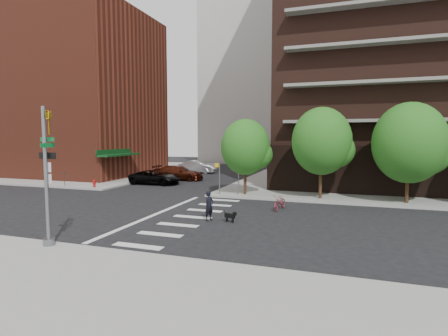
# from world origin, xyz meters

# --- Properties ---
(ground) EXTENTS (120.00, 120.00, 0.00)m
(ground) POSITION_xyz_m (0.00, 0.00, 0.00)
(ground) COLOR black
(ground) RESTS_ON ground
(sidewalk_ne) EXTENTS (39.00, 33.00, 0.15)m
(sidewalk_ne) POSITION_xyz_m (20.50, 23.50, 0.07)
(sidewalk_ne) COLOR gray
(sidewalk_ne) RESTS_ON ground
(sidewalk_nw) EXTENTS (31.00, 33.00, 0.15)m
(sidewalk_nw) POSITION_xyz_m (-24.50, 23.50, 0.07)
(sidewalk_nw) COLOR gray
(sidewalk_nw) RESTS_ON ground
(crosswalk) EXTENTS (3.85, 13.00, 0.01)m
(crosswalk) POSITION_xyz_m (2.21, -0.00, 0.01)
(crosswalk) COLOR silver
(crosswalk) RESTS_ON ground
(midrise_nw) EXTENTS (21.40, 15.50, 20.00)m
(midrise_nw) POSITION_xyz_m (-22.00, 18.00, 10.15)
(midrise_nw) COLOR maroon
(midrise_nw) RESTS_ON sidewalk_nw
(highrise_bg) EXTENTS (18.00, 14.00, 60.00)m
(highrise_bg) POSITION_xyz_m (-5.00, 48.00, 30.00)
(highrise_bg) COLOR beige
(highrise_bg) RESTS_ON ground
(tree_a) EXTENTS (4.00, 4.00, 5.90)m
(tree_a) POSITION_xyz_m (4.00, 8.50, 4.04)
(tree_a) COLOR #301E11
(tree_a) RESTS_ON sidewalk_ne
(tree_b) EXTENTS (4.50, 4.50, 6.65)m
(tree_b) POSITION_xyz_m (10.00, 8.50, 4.54)
(tree_b) COLOR #301E11
(tree_b) RESTS_ON sidewalk_ne
(tree_c) EXTENTS (5.00, 5.00, 6.80)m
(tree_c) POSITION_xyz_m (16.00, 8.50, 4.45)
(tree_c) COLOR #301E11
(tree_c) RESTS_ON sidewalk_ne
(traffic_signal) EXTENTS (0.90, 0.75, 6.00)m
(traffic_signal) POSITION_xyz_m (-0.47, -7.49, 2.70)
(traffic_signal) COLOR slate
(traffic_signal) RESTS_ON sidewalk_s
(pedestrian_signal) EXTENTS (2.18, 0.67, 2.60)m
(pedestrian_signal) POSITION_xyz_m (2.32, 7.92, 1.85)
(pedestrian_signal) COLOR slate
(pedestrian_signal) RESTS_ON sidewalk_ne
(fire_hydrant) EXTENTS (0.24, 0.24, 0.73)m
(fire_hydrant) POSITION_xyz_m (-10.50, 7.80, 0.55)
(fire_hydrant) COLOR #A50C0C
(fire_hydrant) RESTS_ON sidewalk_nw
(parking_meter) EXTENTS (0.10, 0.08, 1.32)m
(parking_meter) POSITION_xyz_m (-14.00, 7.80, 0.96)
(parking_meter) COLOR black
(parking_meter) RESTS_ON sidewalk_nw
(parked_car_black) EXTENTS (2.56, 5.33, 1.46)m
(parked_car_black) POSITION_xyz_m (-6.68, 12.44, 0.73)
(parked_car_black) COLOR black
(parked_car_black) RESTS_ON ground
(parked_car_maroon) EXTENTS (2.78, 5.84, 1.64)m
(parked_car_maroon) POSITION_xyz_m (-6.00, 16.50, 0.82)
(parked_car_maroon) COLOR #45170C
(parked_car_maroon) RESTS_ON ground
(parked_car_silver) EXTENTS (1.83, 5.14, 1.69)m
(parked_car_silver) POSITION_xyz_m (-7.02, 24.51, 0.84)
(parked_car_silver) COLOR #ABADB2
(parked_car_silver) RESTS_ON ground
(scooter) EXTENTS (1.01, 2.00, 1.00)m
(scooter) POSITION_xyz_m (7.67, 3.85, 0.50)
(scooter) COLOR maroon
(scooter) RESTS_ON ground
(dog_walker) EXTENTS (0.75, 0.62, 1.74)m
(dog_walker) POSITION_xyz_m (4.29, -0.52, 0.87)
(dog_walker) COLOR black
(dog_walker) RESTS_ON ground
(dog) EXTENTS (0.74, 0.35, 0.62)m
(dog) POSITION_xyz_m (5.58, -0.50, 0.39)
(dog) COLOR black
(dog) RESTS_ON ground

